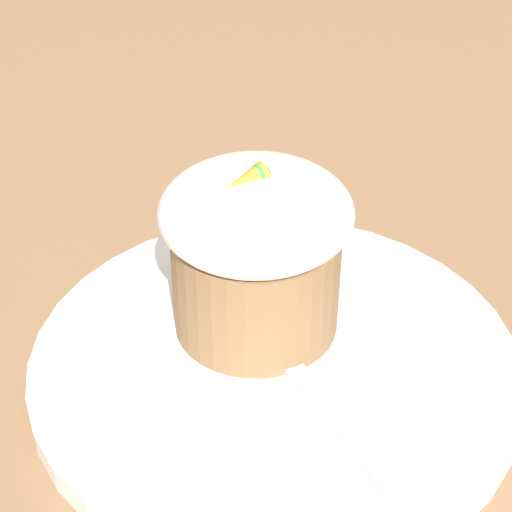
{
  "coord_description": "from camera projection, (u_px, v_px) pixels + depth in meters",
  "views": [
    {
      "loc": [
        0.2,
        0.24,
        0.3
      ],
      "look_at": [
        -0.01,
        -0.02,
        0.06
      ],
      "focal_mm": 60.0,
      "sensor_mm": 36.0,
      "label": 1
    }
  ],
  "objects": [
    {
      "name": "ground_plane",
      "position": [
        275.0,
        372.0,
        0.43
      ],
      "size": [
        4.0,
        4.0,
        0.0
      ],
      "primitive_type": "plane",
      "color": "#846042"
    },
    {
      "name": "dessert_plate",
      "position": [
        275.0,
        362.0,
        0.43
      ],
      "size": [
        0.24,
        0.24,
        0.01
      ],
      "color": "white",
      "rests_on": "ground_plane"
    },
    {
      "name": "carrot_cake",
      "position": [
        256.0,
        248.0,
        0.41
      ],
      "size": [
        0.09,
        0.09,
        0.09
      ],
      "color": "olive",
      "rests_on": "dessert_plate"
    },
    {
      "name": "spoon",
      "position": [
        282.0,
        353.0,
        0.42
      ],
      "size": [
        0.04,
        0.13,
        0.01
      ],
      "color": "#B7B7BC",
      "rests_on": "dessert_plate"
    }
  ]
}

